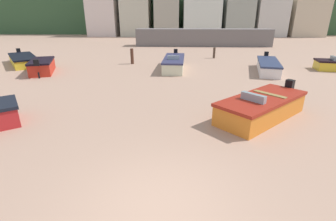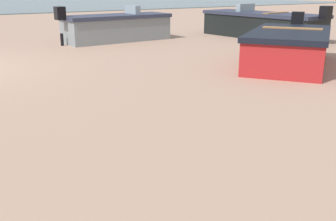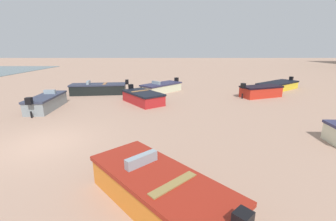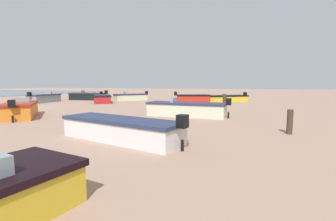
{
  "view_description": "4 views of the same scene",
  "coord_description": "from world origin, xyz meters",
  "views": [
    {
      "loc": [
        0.42,
        -4.15,
        3.88
      ],
      "look_at": [
        0.13,
        3.24,
        0.99
      ],
      "focal_mm": 26.12,
      "sensor_mm": 36.0,
      "label": 1
    },
    {
      "loc": [
        0.25,
        10.06,
        1.85
      ],
      "look_at": [
        -1.92,
        6.56,
        0.56
      ],
      "focal_mm": 42.79,
      "sensor_mm": 36.0,
      "label": 2
    },
    {
      "loc": [
        8.65,
        5.35,
        3.95
      ],
      "look_at": [
        -3.54,
        5.35,
        0.47
      ],
      "focal_mm": 23.7,
      "sensor_mm": 36.0,
      "label": 3
    },
    {
      "loc": [
        14.38,
        18.19,
        2.03
      ],
      "look_at": [
        2.67,
        14.27,
        0.62
      ],
      "focal_mm": 25.13,
      "sensor_mm": 36.0,
      "label": 4
    }
  ],
  "objects": [
    {
      "name": "boat_black_9",
      "position": [
        -10.43,
        -0.7,
        0.47
      ],
      "size": [
        2.02,
        5.01,
        1.23
      ],
      "rotation": [
        0.0,
        0.0,
        3.26
      ],
      "color": "black",
      "rests_on": "ground"
    },
    {
      "name": "boat_grey_5",
      "position": [
        -5.58,
        -2.7,
        0.46
      ],
      "size": [
        4.01,
        1.54,
        1.21
      ],
      "rotation": [
        0.0,
        0.0,
        1.63
      ],
      "color": "gray",
      "rests_on": "ground"
    },
    {
      "name": "boat_red_10",
      "position": [
        -7.19,
        3.51,
        0.43
      ],
      "size": [
        3.82,
        3.45,
        1.15
      ],
      "rotation": [
        0.0,
        0.0,
        5.35
      ],
      "color": "#B02123",
      "rests_on": "ground"
    }
  ]
}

